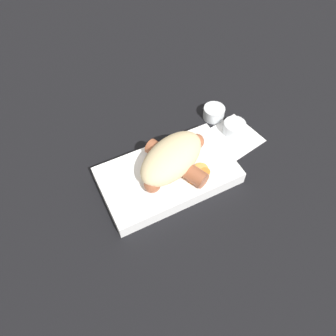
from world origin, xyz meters
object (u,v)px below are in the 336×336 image
at_px(food_tray, 168,175).
at_px(bread_roll, 172,158).
at_px(condiment_cup_near, 234,128).
at_px(condiment_cup_far, 214,113).
at_px(sausage, 175,162).

bearing_deg(food_tray, bread_roll, 30.58).
bearing_deg(condiment_cup_near, condiment_cup_far, 104.27).
bearing_deg(bread_roll, condiment_cup_near, 13.15).
bearing_deg(food_tray, sausage, 8.59).
relative_size(food_tray, sausage, 1.70).
height_order(food_tray, sausage, sausage).
relative_size(food_tray, condiment_cup_near, 5.41).
xyz_separation_m(bread_roll, sausage, (0.01, -0.00, -0.01)).
height_order(bread_roll, sausage, bread_roll).
xyz_separation_m(bread_roll, condiment_cup_far, (0.17, 0.11, -0.05)).
height_order(bread_roll, condiment_cup_far, bread_roll).
distance_m(bread_roll, sausage, 0.01).
height_order(food_tray, bread_roll, bread_roll).
distance_m(bread_roll, condiment_cup_near, 0.20).
distance_m(food_tray, sausage, 0.04).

